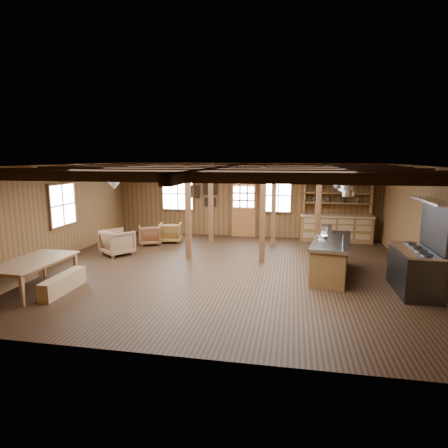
{
  "coord_description": "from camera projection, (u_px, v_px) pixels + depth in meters",
  "views": [
    {
      "loc": [
        1.83,
        -9.56,
        3.01
      ],
      "look_at": [
        -0.04,
        0.58,
        1.16
      ],
      "focal_mm": 30.0,
      "sensor_mm": 36.0,
      "label": 1
    }
  ],
  "objects": [
    {
      "name": "commercial_range",
      "position": [
        419.0,
        264.0,
        8.33
      ],
      "size": [
        0.88,
        1.71,
        2.11
      ],
      "color": "#303032",
      "rests_on": "floor"
    },
    {
      "name": "window_back_left",
      "position": [
        178.0,
        194.0,
        14.61
      ],
      "size": [
        1.32,
        0.06,
        1.32
      ],
      "color": "white",
      "rests_on": "wall_back"
    },
    {
      "name": "armchair_b",
      "position": [
        171.0,
        232.0,
        13.4
      ],
      "size": [
        0.88,
        0.9,
        0.7
      ],
      "primitive_type": "imported",
      "rotation": [
        0.0,
        0.0,
        3.33
      ],
      "color": "brown",
      "rests_on": "floor"
    },
    {
      "name": "window_left",
      "position": [
        62.0,
        205.0,
        11.2
      ],
      "size": [
        0.14,
        1.24,
        1.32
      ],
      "color": "white",
      "rests_on": "wall_back"
    },
    {
      "name": "pendant_lamps",
      "position": [
        153.0,
        183.0,
        11.09
      ],
      "size": [
        1.86,
        2.36,
        0.66
      ],
      "color": "#303032",
      "rests_on": "ceiling"
    },
    {
      "name": "dining_table",
      "position": [
        36.0,
        275.0,
        8.54
      ],
      "size": [
        1.2,
        2.04,
        0.7
      ],
      "primitive_type": "imported",
      "rotation": [
        0.0,
        0.0,
        1.53
      ],
      "color": "#906641",
      "rests_on": "floor"
    },
    {
      "name": "pot_rack",
      "position": [
        343.0,
        187.0,
        9.48
      ],
      "size": [
        0.43,
        3.0,
        0.44
      ],
      "color": "#303032",
      "rests_on": "ceiling"
    },
    {
      "name": "notice_boards",
      "position": [
        205.0,
        193.0,
        14.41
      ],
      "size": [
        1.08,
        0.03,
        0.9
      ],
      "color": "beige",
      "rests_on": "wall_back"
    },
    {
      "name": "armchair_c",
      "position": [
        117.0,
        242.0,
        11.67
      ],
      "size": [
        1.19,
        1.2,
        0.79
      ],
      "primitive_type": "imported",
      "rotation": [
        0.0,
        0.0,
        2.5
      ],
      "color": "brown",
      "rests_on": "floor"
    },
    {
      "name": "ceiling_joists",
      "position": [
        223.0,
        170.0,
        9.81
      ],
      "size": [
        9.8,
        8.82,
        0.18
      ],
      "color": "black",
      "rests_on": "ceiling"
    },
    {
      "name": "kitchen_island",
      "position": [
        331.0,
        257.0,
        9.64
      ],
      "size": [
        1.27,
        2.61,
        1.2
      ],
      "rotation": [
        0.0,
        0.0,
        -0.16
      ],
      "color": "brown",
      "rests_on": "floor"
    },
    {
      "name": "step_stool",
      "position": [
        326.0,
        273.0,
        9.26
      ],
      "size": [
        0.42,
        0.32,
        0.35
      ],
      "primitive_type": "cube",
      "rotation": [
        0.0,
        0.0,
        0.11
      ],
      "color": "brown",
      "rests_on": "floor"
    },
    {
      "name": "back_door",
      "position": [
        243.0,
        214.0,
        14.27
      ],
      "size": [
        1.02,
        0.08,
        2.15
      ],
      "color": "brown",
      "rests_on": "floor"
    },
    {
      "name": "bowl",
      "position": [
        323.0,
        236.0,
        9.76
      ],
      "size": [
        0.34,
        0.34,
        0.06
      ],
      "primitive_type": "imported",
      "rotation": [
        0.0,
        0.0,
        -0.42
      ],
      "color": "silver",
      "rests_on": "kitchen_island"
    },
    {
      "name": "timber_posts",
      "position": [
        250.0,
        209.0,
        11.79
      ],
      "size": [
        3.95,
        2.35,
        2.8
      ],
      "color": "#462614",
      "rests_on": "floor"
    },
    {
      "name": "armchair_a",
      "position": [
        150.0,
        235.0,
        13.04
      ],
      "size": [
        0.95,
        0.96,
        0.67
      ],
      "primitive_type": "imported",
      "rotation": [
        0.0,
        0.0,
        3.54
      ],
      "color": "brown",
      "rests_on": "floor"
    },
    {
      "name": "back_counter",
      "position": [
        336.0,
        225.0,
        13.47
      ],
      "size": [
        2.55,
        0.6,
        2.45
      ],
      "color": "brown",
      "rests_on": "floor"
    },
    {
      "name": "room",
      "position": [
        222.0,
        219.0,
        9.87
      ],
      "size": [
        10.04,
        9.04,
        2.84
      ],
      "color": "black",
      "rests_on": "ground"
    },
    {
      "name": "bench_wall",
      "position": [
        7.0,
        278.0,
        8.7
      ],
      "size": [
        0.33,
        1.75,
        0.48
      ],
      "primitive_type": "cube",
      "color": "brown",
      "rests_on": "floor"
    },
    {
      "name": "counter_pot",
      "position": [
        327.0,
        229.0,
        10.47
      ],
      "size": [
        0.3,
        0.3,
        0.18
      ],
      "primitive_type": "cylinder",
      "color": "silver",
      "rests_on": "kitchen_island"
    },
    {
      "name": "window_back_right",
      "position": [
        278.0,
        196.0,
        13.92
      ],
      "size": [
        1.02,
        0.06,
        1.32
      ],
      "color": "white",
      "rests_on": "wall_back"
    },
    {
      "name": "bench_aisle",
      "position": [
        63.0,
        283.0,
        8.45
      ],
      "size": [
        0.27,
        1.45,
        0.4
      ],
      "primitive_type": "cube",
      "color": "brown",
      "rests_on": "floor"
    }
  ]
}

